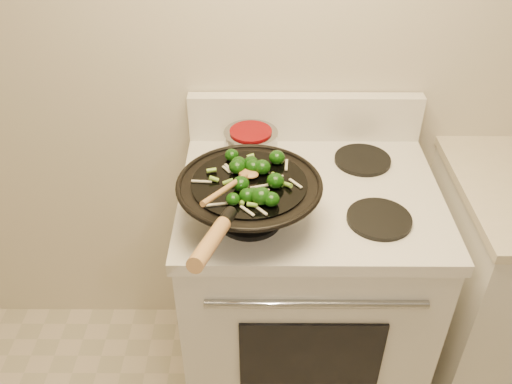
{
  "coord_description": "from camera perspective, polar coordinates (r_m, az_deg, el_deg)",
  "views": [
    {
      "loc": [
        -0.42,
        -0.14,
        1.88
      ],
      "look_at": [
        -0.43,
        1.01,
        1.03
      ],
      "focal_mm": 38.0,
      "sensor_mm": 36.0,
      "label": 1
    }
  ],
  "objects": [
    {
      "name": "wooden_spoon",
      "position": [
        1.39,
        -2.07,
        1.12
      ],
      "size": [
        0.14,
        0.25,
        0.07
      ],
      "color": "#A47440",
      "rests_on": "wok"
    },
    {
      "name": "wok",
      "position": [
        1.46,
        -0.74,
        -0.71
      ],
      "size": [
        0.39,
        0.64,
        0.25
      ],
      "color": "black",
      "rests_on": "stove"
    },
    {
      "name": "saucepan",
      "position": [
        1.72,
        -0.56,
        4.99
      ],
      "size": [
        0.17,
        0.27,
        0.1
      ],
      "color": "#979AA0",
      "rests_on": "stove"
    },
    {
      "name": "stove",
      "position": [
        1.94,
        4.91,
        -10.4
      ],
      "size": [
        0.78,
        0.67,
        1.08
      ],
      "color": "white",
      "rests_on": "ground"
    },
    {
      "name": "stirfry",
      "position": [
        1.42,
        -0.24,
        1.57
      ],
      "size": [
        0.29,
        0.27,
        0.05
      ],
      "color": "#0D3307",
      "rests_on": "wok"
    }
  ]
}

